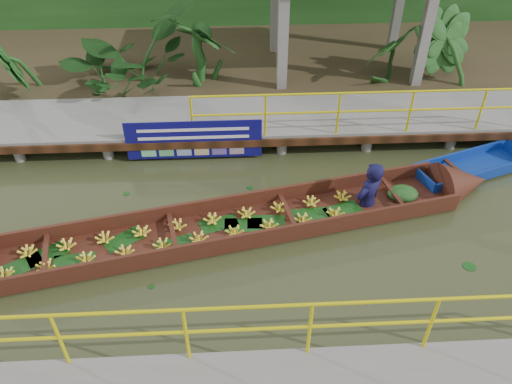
{
  "coord_description": "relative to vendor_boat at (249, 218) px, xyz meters",
  "views": [
    {
      "loc": [
        -0.1,
        -6.93,
        6.6
      ],
      "look_at": [
        0.29,
        0.5,
        0.6
      ],
      "focal_mm": 35.0,
      "sensor_mm": 36.0,
      "label": 1
    }
  ],
  "objects": [
    {
      "name": "ground",
      "position": [
        -0.14,
        -0.14,
        -0.26
      ],
      "size": [
        80.0,
        80.0,
        0.0
      ],
      "primitive_type": "plane",
      "color": "#31381C",
      "rests_on": "ground"
    },
    {
      "name": "land_strip",
      "position": [
        -0.14,
        7.36,
        -0.04
      ],
      "size": [
        30.0,
        8.0,
        0.45
      ],
      "primitive_type": "cube",
      "color": "#302818",
      "rests_on": "ground"
    },
    {
      "name": "far_dock",
      "position": [
        -0.12,
        3.29,
        0.22
      ],
      "size": [
        16.0,
        2.06,
        1.66
      ],
      "color": "slate",
      "rests_on": "ground"
    },
    {
      "name": "vendor_boat",
      "position": [
        0.0,
        0.0,
        0.0
      ],
      "size": [
        11.06,
        3.35,
        2.39
      ],
      "rotation": [
        0.0,
        0.0,
        0.21
      ],
      "color": "#39150F",
      "rests_on": "ground"
    },
    {
      "name": "moored_blue_boat",
      "position": [
        5.63,
        1.79,
        -0.13
      ],
      "size": [
        3.11,
        1.73,
        0.72
      ],
      "rotation": [
        0.0,
        0.0,
        0.34
      ],
      "color": "navy",
      "rests_on": "ground"
    },
    {
      "name": "blue_banner",
      "position": [
        -1.13,
        2.34,
        0.29
      ],
      "size": [
        3.02,
        0.04,
        0.94
      ],
      "color": "#0E0C61",
      "rests_on": "ground"
    },
    {
      "name": "tropical_plants",
      "position": [
        -1.24,
        5.16,
        1.0
      ],
      "size": [
        14.3,
        1.3,
        1.63
      ],
      "color": "#174014",
      "rests_on": "ground"
    }
  ]
}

